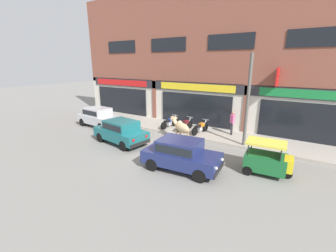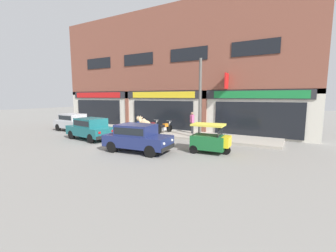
{
  "view_description": "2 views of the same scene",
  "coord_description": "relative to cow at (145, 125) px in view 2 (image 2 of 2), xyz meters",
  "views": [
    {
      "loc": [
        7.45,
        -10.33,
        4.82
      ],
      "look_at": [
        0.22,
        1.0,
        1.03
      ],
      "focal_mm": 24.0,
      "sensor_mm": 36.0,
      "label": 1
    },
    {
      "loc": [
        10.01,
        -11.28,
        2.93
      ],
      "look_at": [
        2.99,
        1.0,
        1.05
      ],
      "focal_mm": 24.0,
      "sensor_mm": 36.0,
      "label": 2
    }
  ],
  "objects": [
    {
      "name": "ground_plane",
      "position": [
        -1.05,
        -1.19,
        -1.01
      ],
      "size": [
        90.0,
        90.0,
        0.0
      ],
      "primitive_type": "plane",
      "color": "gray"
    },
    {
      "name": "sidewalk",
      "position": [
        -1.05,
        2.5,
        -0.92
      ],
      "size": [
        19.0,
        2.99,
        0.17
      ],
      "primitive_type": "cube",
      "color": "#A8A093",
      "rests_on": "ground"
    },
    {
      "name": "shop_building",
      "position": [
        -1.05,
        4.25,
        3.94
      ],
      "size": [
        23.0,
        1.4,
        10.28
      ],
      "color": "brown",
      "rests_on": "ground"
    },
    {
      "name": "cow",
      "position": [
        0.0,
        0.0,
        0.0
      ],
      "size": [
        1.94,
        1.29,
        1.61
      ],
      "color": "tan",
      "rests_on": "ground"
    },
    {
      "name": "car_0",
      "position": [
        1.73,
        -3.13,
        -0.19
      ],
      "size": [
        3.72,
        1.9,
        1.46
      ],
      "color": "black",
      "rests_on": "ground"
    },
    {
      "name": "car_1",
      "position": [
        -7.35,
        -0.09,
        -0.19
      ],
      "size": [
        3.7,
        1.85,
        1.46
      ],
      "color": "black",
      "rests_on": "ground"
    },
    {
      "name": "car_2",
      "position": [
        -3.11,
        -2.0,
        -0.19
      ],
      "size": [
        3.76,
        2.07,
        1.46
      ],
      "color": "black",
      "rests_on": "ground"
    },
    {
      "name": "auto_rickshaw",
      "position": [
        5.19,
        -1.46,
        -0.35
      ],
      "size": [
        2.03,
        1.27,
        1.52
      ],
      "color": "black",
      "rests_on": "ground"
    },
    {
      "name": "motorcycle_0",
      "position": [
        -2.13,
        2.03,
        -0.45
      ],
      "size": [
        0.59,
        1.8,
        0.88
      ],
      "color": "black",
      "rests_on": "sidewalk"
    },
    {
      "name": "motorcycle_1",
      "position": [
        -0.88,
        2.08,
        -0.45
      ],
      "size": [
        0.58,
        1.8,
        0.88
      ],
      "color": "black",
      "rests_on": "sidewalk"
    },
    {
      "name": "motorcycle_2",
      "position": [
        0.37,
        1.98,
        -0.45
      ],
      "size": [
        0.61,
        1.8,
        0.88
      ],
      "color": "black",
      "rests_on": "sidewalk"
    },
    {
      "name": "pedestrian",
      "position": [
        2.25,
        2.89,
        0.15
      ],
      "size": [
        0.32,
        0.46,
        1.6
      ],
      "color": "#2D2D33",
      "rests_on": "sidewalk"
    },
    {
      "name": "utility_pole",
      "position": [
        3.47,
        1.31,
        1.75
      ],
      "size": [
        0.18,
        0.18,
        5.17
      ],
      "primitive_type": "cylinder",
      "color": "#595651",
      "rests_on": "sidewalk"
    }
  ]
}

